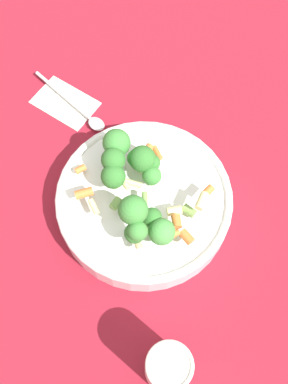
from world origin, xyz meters
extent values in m
plane|color=maroon|center=(0.00, 0.00, 0.00)|extent=(3.00, 3.00, 0.00)
cylinder|color=white|center=(0.00, 0.00, 0.02)|extent=(0.30, 0.30, 0.05)
torus|color=white|center=(0.00, 0.00, 0.05)|extent=(0.30, 0.30, 0.01)
cylinder|color=#8CB766|center=(0.05, 0.00, 0.06)|extent=(0.02, 0.02, 0.02)
sphere|color=#33722D|center=(0.05, 0.00, 0.09)|extent=(0.04, 0.04, 0.04)
cylinder|color=#8CB766|center=(-0.05, -0.01, 0.06)|extent=(0.01, 0.01, 0.01)
sphere|color=#33722D|center=(-0.05, -0.01, 0.08)|extent=(0.03, 0.03, 0.03)
cylinder|color=#8CB766|center=(-0.08, 0.01, 0.09)|extent=(0.01, 0.01, 0.01)
sphere|color=#3D8438|center=(-0.08, 0.01, 0.11)|extent=(0.03, 0.03, 0.03)
cylinder|color=#8CB766|center=(0.02, -0.01, 0.06)|extent=(0.01, 0.01, 0.01)
sphere|color=#3D8438|center=(0.02, -0.01, 0.08)|extent=(0.03, 0.03, 0.03)
cylinder|color=#8CB766|center=(-0.05, 0.02, 0.09)|extent=(0.02, 0.02, 0.02)
sphere|color=#3D8438|center=(-0.05, 0.02, 0.12)|extent=(0.05, 0.05, 0.05)
cylinder|color=#8CB766|center=(0.04, -0.02, 0.07)|extent=(0.01, 0.01, 0.01)
sphere|color=#33722D|center=(0.04, -0.02, 0.09)|extent=(0.03, 0.03, 0.03)
cylinder|color=#8CB766|center=(0.02, 0.05, 0.07)|extent=(0.01, 0.01, 0.02)
sphere|color=#33722D|center=(0.02, 0.05, 0.09)|extent=(0.04, 0.04, 0.04)
cylinder|color=#8CB766|center=(0.05, 0.01, 0.07)|extent=(0.01, 0.01, 0.01)
sphere|color=#479342|center=(0.05, 0.01, 0.09)|extent=(0.03, 0.03, 0.03)
cylinder|color=#8CB766|center=(-0.08, 0.02, 0.08)|extent=(0.01, 0.01, 0.01)
sphere|color=#33722D|center=(-0.08, 0.02, 0.10)|extent=(0.03, 0.03, 0.03)
cylinder|color=#8CB766|center=(0.08, 0.04, 0.07)|extent=(0.02, 0.02, 0.02)
sphere|color=#3D8438|center=(0.08, 0.04, 0.10)|extent=(0.05, 0.05, 0.05)
cylinder|color=#8CB766|center=(-0.08, -0.02, 0.06)|extent=(0.01, 0.01, 0.01)
sphere|color=#479342|center=(-0.08, -0.02, 0.09)|extent=(0.04, 0.04, 0.04)
cylinder|color=#8CB766|center=(0.04, 0.05, 0.08)|extent=(0.01, 0.01, 0.01)
sphere|color=#33722D|center=(0.04, 0.05, 0.10)|extent=(0.04, 0.04, 0.04)
cylinder|color=orange|center=(-0.01, -0.10, 0.08)|extent=(0.02, 0.03, 0.01)
cylinder|color=beige|center=(0.01, 0.03, 0.08)|extent=(0.03, 0.02, 0.01)
cylinder|color=beige|center=(-0.09, 0.02, 0.07)|extent=(0.03, 0.02, 0.01)
cylinder|color=orange|center=(-0.08, -0.04, 0.08)|extent=(0.02, 0.03, 0.01)
cylinder|color=beige|center=(0.01, 0.02, 0.08)|extent=(0.02, 0.03, 0.01)
cylinder|color=beige|center=(-0.03, 0.08, 0.07)|extent=(0.03, 0.02, 0.01)
cylinder|color=beige|center=(-0.03, -0.09, 0.09)|extent=(0.03, 0.03, 0.01)
cylinder|color=orange|center=(-0.06, -0.05, 0.08)|extent=(0.02, 0.02, 0.01)
cylinder|color=orange|center=(0.07, -0.01, 0.09)|extent=(0.02, 0.02, 0.01)
cylinder|color=orange|center=(-0.08, -0.06, 0.08)|extent=(0.03, 0.03, 0.01)
cylinder|color=#729E4C|center=(-0.04, -0.07, 0.06)|extent=(0.03, 0.03, 0.01)
cylinder|color=beige|center=(0.07, -0.01, 0.06)|extent=(0.03, 0.02, 0.01)
cylinder|color=#729E4C|center=(-0.06, -0.03, 0.07)|extent=(0.03, 0.03, 0.01)
cylinder|color=orange|center=(0.05, 0.11, 0.06)|extent=(0.02, 0.02, 0.01)
cylinder|color=#729E4C|center=(-0.02, 0.05, 0.07)|extent=(0.02, 0.02, 0.01)
cylinder|color=orange|center=(0.07, -0.03, 0.07)|extent=(0.03, 0.02, 0.01)
cylinder|color=beige|center=(-0.04, -0.05, 0.07)|extent=(0.02, 0.03, 0.01)
cylinder|color=orange|center=(0.00, 0.10, 0.07)|extent=(0.02, 0.03, 0.01)
cylinder|color=#729E4C|center=(-0.02, 0.00, 0.07)|extent=(0.03, 0.01, 0.01)
cylinder|color=silver|center=(-0.27, -0.02, 0.05)|extent=(0.07, 0.07, 0.11)
torus|color=silver|center=(-0.27, -0.02, 0.11)|extent=(0.07, 0.07, 0.01)
cube|color=white|center=(0.23, 0.14, 0.00)|extent=(0.14, 0.14, 0.01)
cylinder|color=silver|center=(0.25, 0.15, 0.01)|extent=(0.12, 0.11, 0.01)
ellipsoid|color=silver|center=(0.17, 0.08, 0.01)|extent=(0.04, 0.04, 0.01)
camera|label=1|loc=(-0.31, 0.02, 0.74)|focal=42.00mm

